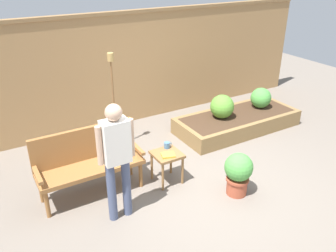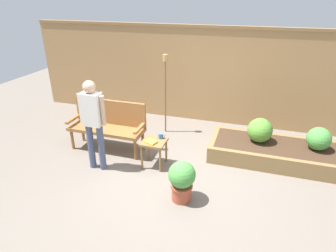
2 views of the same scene
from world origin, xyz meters
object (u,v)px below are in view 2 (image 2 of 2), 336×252
(side_table, at_px, (154,145))
(tiki_torch, at_px, (165,80))
(cup_on_table, at_px, (161,136))
(potted_boxwood, at_px, (182,179))
(book_on_table, at_px, (151,142))
(person_by_bench, at_px, (93,118))
(garden_bench, at_px, (108,122))
(shrub_far_corner, at_px, (319,139))
(shrub_near_bench, at_px, (260,130))

(side_table, relative_size, tiki_torch, 0.29)
(cup_on_table, bearing_deg, potted_boxwood, -54.93)
(book_on_table, relative_size, person_by_bench, 0.12)
(potted_boxwood, height_order, person_by_bench, person_by_bench)
(garden_bench, relative_size, shrub_far_corner, 3.57)
(cup_on_table, distance_m, tiki_torch, 1.41)
(person_by_bench, bearing_deg, tiki_torch, 68.81)
(side_table, distance_m, tiki_torch, 1.57)
(side_table, xyz_separation_m, tiki_torch, (-0.24, 1.35, 0.75))
(book_on_table, relative_size, shrub_far_corner, 0.46)
(potted_boxwood, bearing_deg, garden_bench, 147.68)
(book_on_table, relative_size, tiki_torch, 0.11)
(side_table, bearing_deg, shrub_near_bench, 27.70)
(side_table, xyz_separation_m, shrub_far_corner, (2.68, 0.90, 0.10))
(garden_bench, relative_size, shrub_near_bench, 3.25)
(book_on_table, xyz_separation_m, potted_boxwood, (0.72, -0.67, -0.14))
(potted_boxwood, xyz_separation_m, person_by_bench, (-1.60, 0.38, 0.58))
(garden_bench, xyz_separation_m, shrub_far_corner, (3.73, 0.54, -0.04))
(tiki_torch, xyz_separation_m, person_by_bench, (-0.67, -1.72, -0.22))
(garden_bench, height_order, side_table, garden_bench)
(side_table, height_order, potted_boxwood, potted_boxwood)
(side_table, distance_m, cup_on_table, 0.20)
(person_by_bench, bearing_deg, book_on_table, 18.39)
(side_table, xyz_separation_m, potted_boxwood, (0.70, -0.75, -0.04))
(potted_boxwood, bearing_deg, shrub_near_bench, 58.56)
(side_table, distance_m, book_on_table, 0.13)
(potted_boxwood, height_order, shrub_near_bench, shrub_near_bench)
(potted_boxwood, bearing_deg, person_by_bench, 166.55)
(book_on_table, xyz_separation_m, shrub_far_corner, (2.70, 0.97, 0.01))
(garden_bench, xyz_separation_m, shrub_near_bench, (2.76, 0.54, -0.02))
(side_table, xyz_separation_m, cup_on_table, (0.08, 0.13, 0.13))
(book_on_table, bearing_deg, shrub_near_bench, 47.59)
(shrub_near_bench, bearing_deg, person_by_bench, -154.15)
(side_table, relative_size, cup_on_table, 3.89)
(book_on_table, height_order, potted_boxwood, potted_boxwood)
(shrub_near_bench, distance_m, tiki_torch, 2.09)
(garden_bench, height_order, person_by_bench, person_by_bench)
(cup_on_table, relative_size, shrub_far_corner, 0.31)
(cup_on_table, bearing_deg, shrub_far_corner, 16.39)
(garden_bench, relative_size, potted_boxwood, 2.29)
(tiki_torch, distance_m, person_by_bench, 1.86)
(potted_boxwood, bearing_deg, book_on_table, 137.02)
(garden_bench, distance_m, potted_boxwood, 2.08)
(tiki_torch, bearing_deg, shrub_far_corner, -8.96)
(cup_on_table, height_order, tiki_torch, tiki_torch)
(potted_boxwood, distance_m, person_by_bench, 1.75)
(garden_bench, bearing_deg, cup_on_table, -11.24)
(side_table, height_order, book_on_table, book_on_table)
(book_on_table, distance_m, shrub_near_bench, 1.99)
(shrub_near_bench, height_order, shrub_far_corner, shrub_near_bench)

